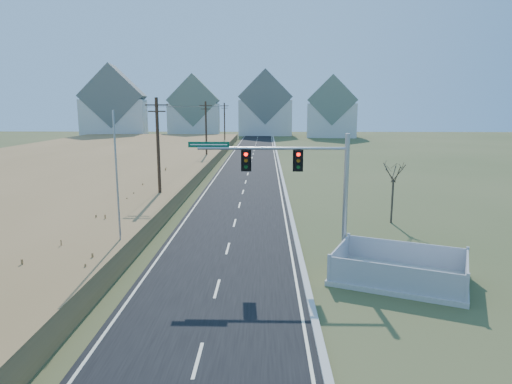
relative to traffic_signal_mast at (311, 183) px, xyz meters
name	(u,v)px	position (x,y,z in m)	size (l,w,h in m)	color
ground	(221,274)	(-4.65, -2.31, -4.27)	(260.00, 260.00, 0.00)	#3F4B24
road	(252,159)	(-4.65, 47.69, -4.24)	(8.00, 180.00, 0.06)	black
curb	(278,159)	(-0.50, 47.69, -4.18)	(0.30, 180.00, 0.18)	#B2AFA8
reed_marsh	(75,163)	(-28.65, 37.69, -3.62)	(38.00, 110.00, 1.30)	#9E7647
utility_pole_near	(158,152)	(-11.15, 12.69, 0.41)	(1.80, 0.26, 9.00)	#422D1E
utility_pole_mid	(206,131)	(-11.15, 42.69, 0.41)	(1.80, 0.26, 9.00)	#422D1E
utility_pole_far	(225,124)	(-11.15, 72.69, 0.41)	(1.80, 0.26, 9.00)	#422D1E
condo_nw	(114,108)	(-42.65, 97.69, 3.43)	(17.69, 13.38, 19.05)	silver
condo_nnw	(194,111)	(-22.65, 105.69, 2.67)	(14.93, 11.17, 17.03)	silver
condo_n	(265,109)	(-2.65, 109.69, 3.34)	(15.27, 10.20, 18.54)	silver
condo_ne	(332,112)	(15.35, 101.69, 2.57)	(14.12, 10.51, 16.52)	silver
traffic_signal_mast	(311,183)	(0.00, 0.00, 0.00)	(8.68, 0.59, 6.90)	#9EA0A5
fence_enclosure	(399,275)	(4.03, -2.99, -3.99)	(7.36, 6.32, 1.41)	#B7B5AD
open_sign	(364,276)	(2.30, -3.18, -3.98)	(0.44, 0.13, 0.55)	white
flagpole	(118,204)	(-10.19, -0.72, -1.03)	(0.37, 0.37, 8.12)	#B7B5AD
bare_tree	(394,171)	(6.66, 8.20, -0.49)	(1.77, 1.77, 4.68)	#4C3F33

